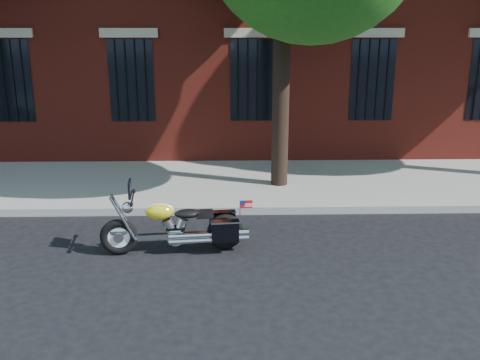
{
  "coord_description": "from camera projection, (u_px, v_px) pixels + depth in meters",
  "views": [
    {
      "loc": [
        -0.64,
        -8.39,
        3.47
      ],
      "look_at": [
        -0.41,
        0.8,
        0.84
      ],
      "focal_mm": 40.0,
      "sensor_mm": 36.0,
      "label": 1
    }
  ],
  "objects": [
    {
      "name": "ground",
      "position": [
        266.0,
        241.0,
        9.03
      ],
      "size": [
        120.0,
        120.0,
        0.0
      ],
      "primitive_type": "plane",
      "color": "black",
      "rests_on": "ground"
    },
    {
      "name": "curb",
      "position": [
        261.0,
        210.0,
        10.34
      ],
      "size": [
        40.0,
        0.16,
        0.15
      ],
      "primitive_type": "cube",
      "color": "gray",
      "rests_on": "ground"
    },
    {
      "name": "motorcycle",
      "position": [
        180.0,
        228.0,
        8.49
      ],
      "size": [
        2.4,
        0.82,
        1.2
      ],
      "rotation": [
        0.0,
        0.0,
        0.11
      ],
      "color": "black",
      "rests_on": "ground"
    },
    {
      "name": "sidewalk",
      "position": [
        256.0,
        183.0,
        12.14
      ],
      "size": [
        40.0,
        3.6,
        0.15
      ],
      "primitive_type": "cube",
      "color": "gray",
      "rests_on": "ground"
    }
  ]
}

